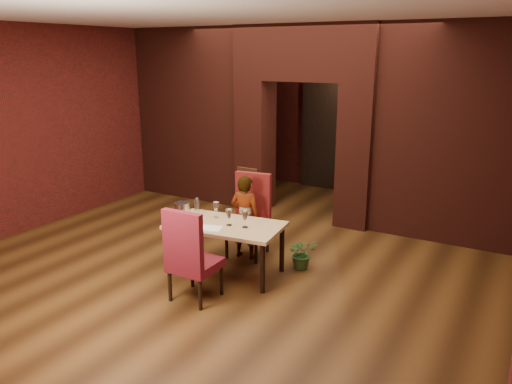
# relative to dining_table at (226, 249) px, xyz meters

# --- Properties ---
(floor) EXTENTS (8.00, 8.00, 0.00)m
(floor) POSITION_rel_dining_table_xyz_m (-0.16, 0.65, -0.34)
(floor) COLOR #4D2F13
(floor) RESTS_ON ground
(ceiling) EXTENTS (7.00, 8.00, 0.04)m
(ceiling) POSITION_rel_dining_table_xyz_m (-0.16, 0.65, 2.86)
(ceiling) COLOR silver
(ceiling) RESTS_ON ground
(wall_back) EXTENTS (7.00, 0.04, 3.20)m
(wall_back) POSITION_rel_dining_table_xyz_m (-0.16, 4.65, 1.26)
(wall_back) COLOR maroon
(wall_back) RESTS_ON ground
(wall_left) EXTENTS (0.04, 8.00, 3.20)m
(wall_left) POSITION_rel_dining_table_xyz_m (-3.66, 0.65, 1.26)
(wall_left) COLOR maroon
(wall_left) RESTS_ON ground
(pillar_left) EXTENTS (0.55, 0.55, 2.30)m
(pillar_left) POSITION_rel_dining_table_xyz_m (-1.11, 2.65, 0.81)
(pillar_left) COLOR maroon
(pillar_left) RESTS_ON ground
(pillar_right) EXTENTS (0.55, 0.55, 2.30)m
(pillar_right) POSITION_rel_dining_table_xyz_m (0.79, 2.65, 0.81)
(pillar_right) COLOR maroon
(pillar_right) RESTS_ON ground
(lintel) EXTENTS (2.45, 0.55, 0.90)m
(lintel) POSITION_rel_dining_table_xyz_m (-0.16, 2.65, 2.41)
(lintel) COLOR maroon
(lintel) RESTS_ON ground
(wing_wall_left) EXTENTS (2.28, 0.35, 3.20)m
(wing_wall_left) POSITION_rel_dining_table_xyz_m (-2.52, 2.65, 1.26)
(wing_wall_left) COLOR maroon
(wing_wall_left) RESTS_ON ground
(wing_wall_right) EXTENTS (2.28, 0.35, 3.20)m
(wing_wall_right) POSITION_rel_dining_table_xyz_m (2.21, 2.65, 1.26)
(wing_wall_right) COLOR maroon
(wing_wall_right) RESTS_ON ground
(vent_panel) EXTENTS (0.40, 0.03, 0.50)m
(vent_panel) POSITION_rel_dining_table_xyz_m (-1.11, 2.36, 0.21)
(vent_panel) COLOR #A95B31
(vent_panel) RESTS_ON ground
(rear_door) EXTENTS (0.90, 0.08, 2.10)m
(rear_door) POSITION_rel_dining_table_xyz_m (-0.56, 4.59, 0.71)
(rear_door) COLOR black
(rear_door) RESTS_ON ground
(rear_door_frame) EXTENTS (1.02, 0.04, 2.22)m
(rear_door_frame) POSITION_rel_dining_table_xyz_m (-0.56, 4.55, 0.71)
(rear_door_frame) COLOR black
(rear_door_frame) RESTS_ON ground
(dining_table) EXTENTS (1.52, 0.98, 0.67)m
(dining_table) POSITION_rel_dining_table_xyz_m (0.00, 0.00, 0.00)
(dining_table) COLOR tan
(dining_table) RESTS_ON ground
(chair_far) EXTENTS (0.59, 0.59, 1.14)m
(chair_far) POSITION_rel_dining_table_xyz_m (-0.07, 0.65, 0.24)
(chair_far) COLOR maroon
(chair_far) RESTS_ON ground
(chair_near) EXTENTS (0.51, 0.51, 1.11)m
(chair_near) POSITION_rel_dining_table_xyz_m (0.07, -0.74, 0.22)
(chair_near) COLOR maroon
(chair_near) RESTS_ON ground
(person_seated) EXTENTS (0.45, 0.33, 1.17)m
(person_seated) POSITION_rel_dining_table_xyz_m (-0.06, 0.57, 0.25)
(person_seated) COLOR white
(person_seated) RESTS_ON ground
(wine_glass_a) EXTENTS (0.09, 0.09, 0.21)m
(wine_glass_a) POSITION_rel_dining_table_xyz_m (-0.24, 0.14, 0.44)
(wine_glass_a) COLOR white
(wine_glass_a) RESTS_ON dining_table
(wine_glass_b) EXTENTS (0.09, 0.09, 0.21)m
(wine_glass_b) POSITION_rel_dining_table_xyz_m (0.07, -0.02, 0.44)
(wine_glass_b) COLOR white
(wine_glass_b) RESTS_ON dining_table
(wine_glass_c) EXTENTS (0.09, 0.09, 0.22)m
(wine_glass_c) POSITION_rel_dining_table_xyz_m (0.28, 0.01, 0.44)
(wine_glass_c) COLOR white
(wine_glass_c) RESTS_ON dining_table
(tasting_sheet) EXTENTS (0.35, 0.30, 0.00)m
(tasting_sheet) POSITION_rel_dining_table_xyz_m (-0.08, -0.24, 0.34)
(tasting_sheet) COLOR white
(tasting_sheet) RESTS_ON dining_table
(wine_bucket) EXTENTS (0.20, 0.20, 0.24)m
(wine_bucket) POSITION_rel_dining_table_xyz_m (-0.55, -0.17, 0.46)
(wine_bucket) COLOR silver
(wine_bucket) RESTS_ON dining_table
(water_bottle) EXTENTS (0.06, 0.06, 0.27)m
(water_bottle) POSITION_rel_dining_table_xyz_m (-0.47, 0.04, 0.47)
(water_bottle) COLOR white
(water_bottle) RESTS_ON dining_table
(potted_plant) EXTENTS (0.50, 0.50, 0.42)m
(potted_plant) POSITION_rel_dining_table_xyz_m (0.79, 0.62, -0.12)
(potted_plant) COLOR #2D5C27
(potted_plant) RESTS_ON ground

